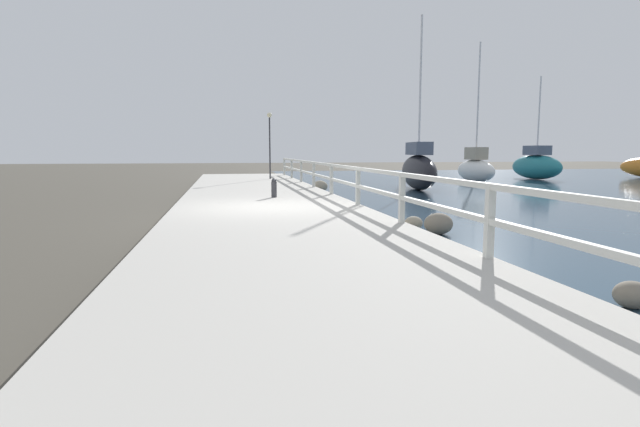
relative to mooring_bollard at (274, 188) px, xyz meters
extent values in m
plane|color=#4C473D|center=(-0.35, -2.47, -0.64)|extent=(120.00, 120.00, 0.00)
cube|color=beige|center=(-0.35, -2.47, -0.46)|extent=(4.71, 36.00, 0.36)
cube|color=silver|center=(1.91, -8.95, 0.20)|extent=(0.10, 0.10, 0.96)
cube|color=silver|center=(1.91, -5.71, 0.20)|extent=(0.10, 0.10, 0.96)
cube|color=silver|center=(1.91, -2.47, 0.20)|extent=(0.10, 0.10, 0.96)
cube|color=silver|center=(1.91, 0.77, 0.20)|extent=(0.10, 0.10, 0.96)
cube|color=silver|center=(1.91, 4.01, 0.20)|extent=(0.10, 0.10, 0.96)
cube|color=silver|center=(1.91, 7.25, 0.20)|extent=(0.10, 0.10, 0.96)
cube|color=silver|center=(1.91, 10.49, 0.20)|extent=(0.10, 0.10, 0.96)
cube|color=silver|center=(1.91, 13.73, 0.20)|extent=(0.10, 0.10, 0.96)
cube|color=silver|center=(1.91, -2.47, 0.64)|extent=(0.09, 32.50, 0.08)
cube|color=silver|center=(1.91, -2.47, 0.20)|extent=(0.09, 32.50, 0.08)
ellipsoid|color=slate|center=(2.98, -10.13, -0.49)|extent=(0.41, 0.36, 0.30)
ellipsoid|color=gray|center=(2.50, 5.87, -0.40)|extent=(0.65, 0.59, 0.49)
ellipsoid|color=gray|center=(2.64, -4.47, -0.49)|extent=(0.40, 0.36, 0.30)
ellipsoid|color=slate|center=(2.91, -5.16, -0.42)|extent=(0.60, 0.54, 0.45)
cylinder|color=#333338|center=(0.00, 0.00, -0.05)|extent=(0.16, 0.16, 0.46)
sphere|color=#333338|center=(0.00, 0.00, 0.21)|extent=(0.15, 0.15, 0.15)
cylinder|color=#2D2D33|center=(0.75, 9.86, 1.21)|extent=(0.07, 0.07, 2.98)
sphere|color=beige|center=(0.75, 9.86, 2.81)|extent=(0.23, 0.23, 0.23)
ellipsoid|color=white|center=(12.18, 10.79, -0.01)|extent=(1.08, 3.79, 1.24)
cube|color=#9E937F|center=(12.18, 10.79, 0.94)|extent=(0.74, 1.37, 0.68)
cylinder|color=silver|center=(12.18, 10.79, 3.74)|extent=(0.09, 0.09, 6.28)
ellipsoid|color=black|center=(7.07, 6.39, 0.14)|extent=(1.88, 5.44, 1.54)
cube|color=#4C566B|center=(7.07, 6.39, 1.19)|extent=(1.10, 2.46, 0.56)
cylinder|color=silver|center=(7.07, 6.39, 3.91)|extent=(0.09, 0.09, 6.00)
ellipsoid|color=#1E707A|center=(17.22, 12.75, 0.10)|extent=(1.83, 4.22, 1.47)
cube|color=#4C566B|center=(17.22, 12.75, 1.12)|extent=(1.14, 1.45, 0.57)
cylinder|color=silver|center=(17.22, 12.75, 3.17)|extent=(0.09, 0.09, 4.67)
camera|label=1|loc=(-1.40, -14.74, 1.09)|focal=28.00mm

